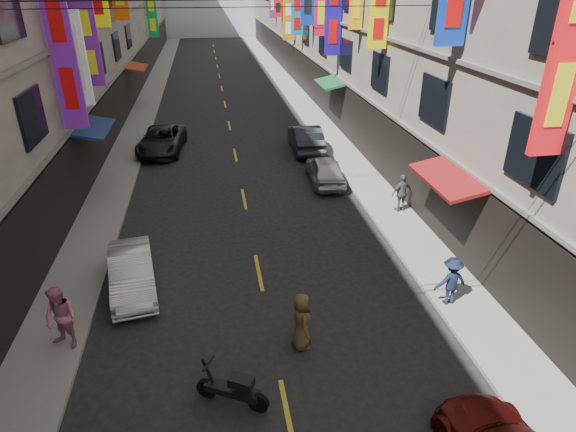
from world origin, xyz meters
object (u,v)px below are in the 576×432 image
object	(u,v)px
scooter_crossing	(233,390)
car_left_mid	(132,272)
car_left_far	(162,140)
scooter_far_right	(324,171)
car_right_far	(306,138)
pedestrian_rfar	(402,193)
pedestrian_rnear	(451,281)
pedestrian_crossing	(301,321)
car_right_mid	(325,170)
pedestrian_lfar	(61,318)

from	to	relation	value
scooter_crossing	car_left_mid	bearing A→B (deg)	57.30
scooter_crossing	car_left_far	size ratio (longest dim) A/B	0.34
scooter_far_right	car_left_far	distance (m)	9.76
car_left_mid	scooter_crossing	bearing A→B (deg)	-70.15
car_right_far	pedestrian_rfar	bearing A→B (deg)	107.29
pedestrian_rnear	pedestrian_crossing	xyz separation A→B (m)	(-4.67, -1.02, -0.07)
car_left_mid	pedestrian_rfar	bearing A→B (deg)	11.31
car_right_mid	scooter_crossing	bearing A→B (deg)	71.14
pedestrian_crossing	car_left_mid	bearing A→B (deg)	51.29
car_left_far	pedestrian_lfar	xyz separation A→B (m)	(-1.40, -16.13, 0.35)
car_left_far	car_right_far	world-z (taller)	car_right_far
scooter_crossing	car_right_mid	distance (m)	13.76
car_left_mid	car_left_far	distance (m)	13.56
car_right_far	scooter_far_right	bearing A→B (deg)	92.70
scooter_crossing	car_right_mid	world-z (taller)	car_right_mid
car_left_far	pedestrian_lfar	world-z (taller)	pedestrian_lfar
scooter_far_right	pedestrian_rnear	world-z (taller)	pedestrian_rnear
pedestrian_lfar	pedestrian_rnear	size ratio (longest dim) A/B	1.17
car_left_mid	car_right_mid	bearing A→B (deg)	34.60
car_left_far	pedestrian_rnear	size ratio (longest dim) A/B	3.16
car_right_far	pedestrian_lfar	world-z (taller)	pedestrian_lfar
car_left_far	car_right_far	distance (m)	8.08
pedestrian_lfar	pedestrian_rnear	bearing A→B (deg)	30.36
scooter_far_right	car_right_far	xyz separation A→B (m)	(-0.04, 4.38, 0.29)
scooter_crossing	car_left_far	world-z (taller)	car_left_far
car_left_mid	car_right_mid	size ratio (longest dim) A/B	0.98
car_right_mid	pedestrian_lfar	size ratio (longest dim) A/B	2.11
car_left_far	car_right_mid	distance (m)	9.96
scooter_far_right	pedestrian_crossing	size ratio (longest dim) A/B	1.08
scooter_crossing	pedestrian_lfar	xyz separation A→B (m)	(-4.23, 2.55, 0.58)
scooter_crossing	pedestrian_lfar	size ratio (longest dim) A/B	0.91
car_right_mid	pedestrian_crossing	world-z (taller)	pedestrian_crossing
scooter_crossing	pedestrian_rfar	bearing A→B (deg)	-11.56
pedestrian_crossing	scooter_far_right	bearing A→B (deg)	-18.71
car_left_mid	car_right_mid	xyz separation A→B (m)	(8.00, 7.63, 0.03)
pedestrian_rfar	pedestrian_crossing	distance (m)	9.19
car_left_mid	pedestrian_lfar	world-z (taller)	pedestrian_lfar
car_right_far	pedestrian_lfar	distance (m)	17.69
scooter_crossing	pedestrian_rnear	distance (m)	7.12
car_right_mid	pedestrian_crossing	distance (m)	11.56
car_right_mid	scooter_far_right	bearing A→B (deg)	-92.96
pedestrian_rfar	pedestrian_crossing	xyz separation A→B (m)	(-5.60, -7.28, -0.10)
car_right_far	pedestrian_rnear	world-z (taller)	pedestrian_rnear
car_left_far	pedestrian_lfar	size ratio (longest dim) A/B	2.69
car_right_mid	car_left_mid	bearing A→B (deg)	46.88
car_right_mid	pedestrian_lfar	xyz separation A→B (m)	(-9.40, -10.20, 0.37)
car_left_mid	car_right_mid	distance (m)	11.06
scooter_far_right	pedestrian_rnear	distance (m)	10.57
car_left_mid	car_left_far	world-z (taller)	car_left_far
car_left_far	pedestrian_lfar	bearing A→B (deg)	-88.59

